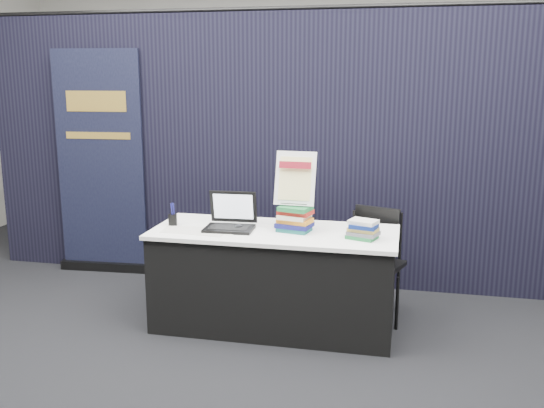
{
  "coord_description": "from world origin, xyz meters",
  "views": [
    {
      "loc": [
        0.92,
        -3.66,
        1.88
      ],
      "look_at": [
        -0.02,
        0.55,
        0.95
      ],
      "focal_mm": 40.0,
      "sensor_mm": 36.0,
      "label": 1
    }
  ],
  "objects_px": {
    "display_table": "(274,278)",
    "book_stack_tall": "(294,218)",
    "book_stack_short": "(364,230)",
    "laptop": "(231,220)",
    "info_sign": "(295,179)",
    "stacking_chair": "(375,259)",
    "pullup_banner": "(101,176)"
  },
  "relations": [
    {
      "from": "book_stack_tall",
      "to": "pullup_banner",
      "type": "xyz_separation_m",
      "value": [
        -2.03,
        0.94,
        0.09
      ]
    },
    {
      "from": "book_stack_tall",
      "to": "book_stack_short",
      "type": "distance_m",
      "value": 0.52
    },
    {
      "from": "book_stack_short",
      "to": "stacking_chair",
      "type": "distance_m",
      "value": 0.57
    },
    {
      "from": "book_stack_tall",
      "to": "book_stack_short",
      "type": "bearing_deg",
      "value": -11.77
    },
    {
      "from": "laptop",
      "to": "info_sign",
      "type": "xyz_separation_m",
      "value": [
        0.47,
        0.06,
        0.32
      ]
    },
    {
      "from": "display_table",
      "to": "book_stack_tall",
      "type": "height_order",
      "value": "book_stack_tall"
    },
    {
      "from": "display_table",
      "to": "stacking_chair",
      "type": "xyz_separation_m",
      "value": [
        0.72,
        0.35,
        0.1
      ]
    },
    {
      "from": "book_stack_short",
      "to": "info_sign",
      "type": "relative_size",
      "value": 0.56
    },
    {
      "from": "book_stack_tall",
      "to": "book_stack_short",
      "type": "relative_size",
      "value": 1.19
    },
    {
      "from": "pullup_banner",
      "to": "stacking_chair",
      "type": "distance_m",
      "value": 2.72
    },
    {
      "from": "laptop",
      "to": "info_sign",
      "type": "bearing_deg",
      "value": 4.6
    },
    {
      "from": "laptop",
      "to": "info_sign",
      "type": "height_order",
      "value": "info_sign"
    },
    {
      "from": "display_table",
      "to": "laptop",
      "type": "relative_size",
      "value": 4.89
    },
    {
      "from": "laptop",
      "to": "display_table",
      "type": "bearing_deg",
      "value": 0.99
    },
    {
      "from": "display_table",
      "to": "book_stack_short",
      "type": "bearing_deg",
      "value": -8.37
    },
    {
      "from": "pullup_banner",
      "to": "book_stack_short",
      "type": "bearing_deg",
      "value": -25.94
    },
    {
      "from": "stacking_chair",
      "to": "book_stack_tall",
      "type": "bearing_deg",
      "value": -131.02
    },
    {
      "from": "display_table",
      "to": "info_sign",
      "type": "relative_size",
      "value": 4.46
    },
    {
      "from": "laptop",
      "to": "info_sign",
      "type": "relative_size",
      "value": 0.91
    },
    {
      "from": "display_table",
      "to": "book_stack_tall",
      "type": "xyz_separation_m",
      "value": [
        0.15,
        0.01,
        0.47
      ]
    },
    {
      "from": "book_stack_short",
      "to": "laptop",
      "type": "bearing_deg",
      "value": 175.74
    },
    {
      "from": "stacking_chair",
      "to": "book_stack_short",
      "type": "bearing_deg",
      "value": -79.83
    },
    {
      "from": "book_stack_short",
      "to": "pullup_banner",
      "type": "height_order",
      "value": "pullup_banner"
    },
    {
      "from": "display_table",
      "to": "pullup_banner",
      "type": "xyz_separation_m",
      "value": [
        -1.88,
        0.95,
        0.56
      ]
    },
    {
      "from": "display_table",
      "to": "pullup_banner",
      "type": "relative_size",
      "value": 0.86
    },
    {
      "from": "display_table",
      "to": "pullup_banner",
      "type": "distance_m",
      "value": 2.18
    },
    {
      "from": "display_table",
      "to": "pullup_banner",
      "type": "bearing_deg",
      "value": 153.31
    },
    {
      "from": "laptop",
      "to": "pullup_banner",
      "type": "bearing_deg",
      "value": 144.96
    },
    {
      "from": "book_stack_short",
      "to": "book_stack_tall",
      "type": "bearing_deg",
      "value": 168.23
    },
    {
      "from": "book_stack_short",
      "to": "stacking_chair",
      "type": "xyz_separation_m",
      "value": [
        0.07,
        0.45,
        -0.34
      ]
    },
    {
      "from": "display_table",
      "to": "book_stack_tall",
      "type": "relative_size",
      "value": 6.75
    },
    {
      "from": "info_sign",
      "to": "pullup_banner",
      "type": "relative_size",
      "value": 0.19
    }
  ]
}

